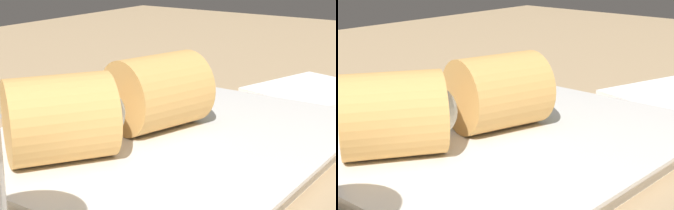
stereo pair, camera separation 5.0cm
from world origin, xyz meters
TOP-DOWN VIEW (x-y plane):
  - table_surface at (0.00, 0.00)cm, footprint 180.00×140.00cm
  - serving_plate at (-2.57, -0.97)cm, footprint 31.63×25.66cm
  - roll_front_left at (6.02, -3.88)cm, footprint 9.74×9.41cm
  - roll_front_right at (-3.99, -2.52)cm, footprint 9.20×8.06cm
  - spoon at (0.11, -17.92)cm, footprint 17.02×3.36cm
  - napkin at (-27.56, 2.17)cm, footprint 15.77×14.41cm

SIDE VIEW (x-z plane):
  - table_surface at x=0.00cm, z-range 0.00..2.00cm
  - napkin at x=-27.56cm, z-range 2.00..2.60cm
  - spoon at x=0.11cm, z-range 1.94..3.29cm
  - serving_plate at x=-2.57cm, z-range 2.01..3.51cm
  - roll_front_left at x=6.02cm, z-range 3.50..9.83cm
  - roll_front_right at x=-3.99cm, z-range 3.50..9.83cm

